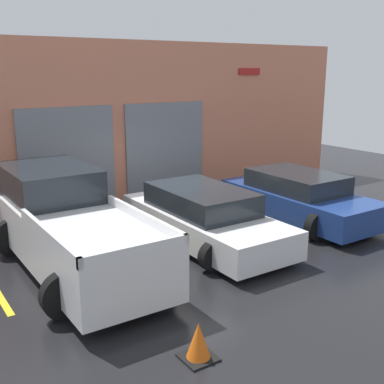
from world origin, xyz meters
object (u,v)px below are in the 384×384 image
at_px(pickup_truck, 69,226).
at_px(traffic_cone, 198,342).
at_px(sedan_white, 203,217).
at_px(sedan_side, 298,197).

height_order(pickup_truck, traffic_cone, pickup_truck).
xyz_separation_m(sedan_white, traffic_cone, (-2.76, -3.82, -0.35)).
relative_size(pickup_truck, sedan_white, 1.13).
xyz_separation_m(pickup_truck, sedan_white, (3.09, -0.27, -0.29)).
bearing_deg(pickup_truck, sedan_white, -4.93).
distance_m(sedan_white, sedan_side, 3.09).
distance_m(pickup_truck, sedan_side, 6.19).
bearing_deg(sedan_white, pickup_truck, 175.07).
distance_m(pickup_truck, sedan_white, 3.11).
height_order(pickup_truck, sedan_side, pickup_truck).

